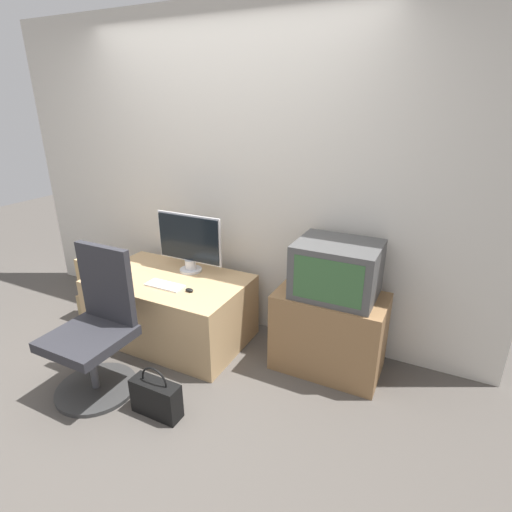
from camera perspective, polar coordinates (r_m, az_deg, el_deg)
ground_plane at (r=2.97m, az=-17.00°, el=-19.73°), size 12.00×12.00×0.00m
wall_back at (r=3.37m, az=-3.90°, el=11.01°), size 4.40×0.05×2.60m
desk at (r=3.46m, az=-11.98°, el=-7.24°), size 1.26×0.77×0.55m
side_stand at (r=3.05m, az=10.33°, el=-10.61°), size 0.79×0.45×0.61m
main_monitor at (r=3.35m, az=-9.52°, el=1.93°), size 0.61×0.19×0.49m
keyboard at (r=3.20m, az=-12.90°, el=-4.12°), size 0.31×0.13×0.01m
mouse at (r=3.07m, az=-9.51°, el=-4.82°), size 0.07×0.04×0.03m
crt_tv at (r=2.83m, az=11.47°, el=-1.89°), size 0.57×0.46×0.39m
office_chair at (r=2.97m, az=-21.93°, el=-10.27°), size 0.55×0.55×1.01m
cardboard_box_lower at (r=4.01m, az=-21.66°, el=-6.56°), size 0.24×0.25×0.25m
cardboard_box_upper at (r=3.89m, az=-22.25°, el=-2.69°), size 0.22×0.17×0.34m
handbag at (r=2.79m, az=-14.08°, el=-19.01°), size 0.34×0.12×0.36m
book at (r=3.93m, az=-24.46°, el=-9.51°), size 0.16×0.13×0.02m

